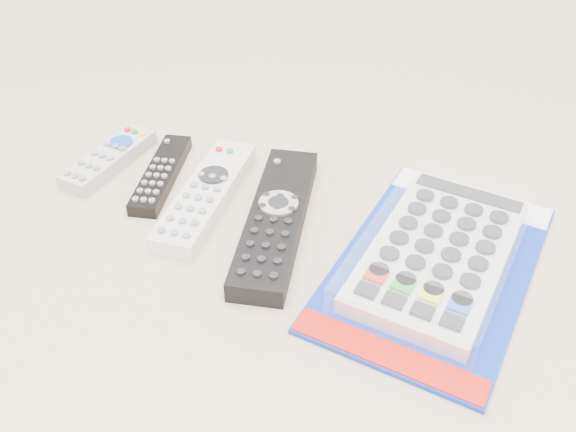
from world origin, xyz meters
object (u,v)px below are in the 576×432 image
(remote_silver_dvd, at_px, (206,195))
(remote_small_grey, at_px, (109,158))
(remote_slim_black, at_px, (161,174))
(remote_large_black, at_px, (276,219))
(jumbo_remote_packaged, at_px, (439,252))

(remote_silver_dvd, bearing_deg, remote_small_grey, 166.28)
(remote_small_grey, xyz_separation_m, remote_slim_black, (0.08, -0.01, -0.00))
(remote_large_black, distance_m, jumbo_remote_packaged, 0.18)
(remote_small_grey, bearing_deg, remote_large_black, -2.46)
(remote_small_grey, bearing_deg, jumbo_remote_packaged, 2.00)
(remote_large_black, bearing_deg, remote_slim_black, 156.67)
(remote_small_grey, bearing_deg, remote_slim_black, 3.78)
(remote_small_grey, distance_m, remote_silver_dvd, 0.16)
(remote_slim_black, bearing_deg, remote_silver_dvd, -29.08)
(remote_small_grey, distance_m, remote_slim_black, 0.08)
(remote_large_black, bearing_deg, remote_silver_dvd, 160.09)
(remote_slim_black, distance_m, remote_silver_dvd, 0.08)
(remote_small_grey, relative_size, remote_silver_dvd, 0.71)
(remote_slim_black, bearing_deg, remote_large_black, -24.75)
(remote_silver_dvd, bearing_deg, remote_large_black, -12.77)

